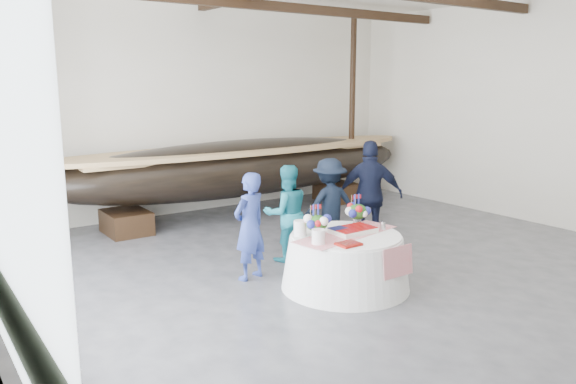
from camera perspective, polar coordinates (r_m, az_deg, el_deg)
floor at (r=8.19m, az=11.07°, el=-9.43°), size 10.00×12.00×0.01m
wall_back at (r=12.59m, az=-8.77°, el=8.33°), size 10.00×0.02×4.50m
longboat_display at (r=12.04m, az=-4.52°, el=2.51°), size 8.70×1.74×1.63m
banquet_table at (r=7.95m, az=5.86°, el=-6.98°), size 1.80×1.80×0.77m
tabletop_items at (r=7.87m, az=5.08°, el=-3.09°), size 1.73×0.99×0.40m
guest_woman_blue at (r=8.16m, az=-3.91°, el=-3.49°), size 0.66×0.52×1.58m
guest_woman_teal at (r=8.98m, az=-0.15°, el=-2.17°), size 0.89×0.77×1.56m
guest_man_left at (r=9.52m, az=4.23°, el=-1.33°), size 1.11×0.75×1.59m
guest_man_right at (r=9.72m, az=8.36°, el=-0.31°), size 1.14×1.04×1.87m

